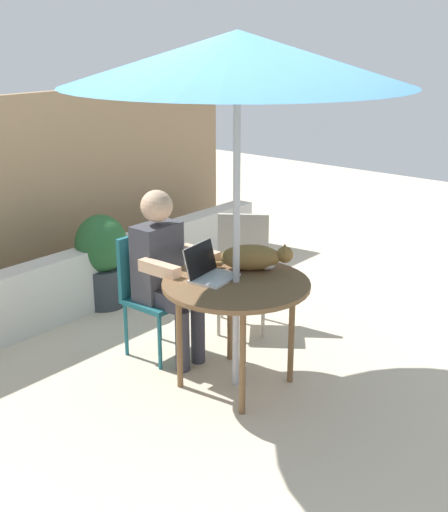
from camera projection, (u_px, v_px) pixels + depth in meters
name	position (u px, v px, depth m)	size (l,w,h in m)	color
ground_plane	(236.00, 384.00, 4.53)	(14.00, 14.00, 0.00)	beige
fence_back	(14.00, 201.00, 5.70)	(5.18, 0.08, 1.75)	#937756
planter_wall_low	(68.00, 286.00, 5.50)	(4.66, 0.20, 0.53)	beige
patio_table	(236.00, 291.00, 4.32)	(0.95, 0.95, 0.73)	brown
patio_umbrella	(237.00, 58.00, 3.86)	(2.06, 2.06, 2.25)	#B7B7BC
chair_occupied	(150.00, 285.00, 4.84)	(0.40, 0.40, 0.88)	#1E606B
chair_empty	(243.00, 262.00, 5.31)	(0.56, 0.56, 0.88)	#B2A899
person_seated	(165.00, 267.00, 4.69)	(0.48, 0.48, 1.22)	#3F3F47
laptop	(207.00, 268.00, 4.34)	(0.33, 0.29, 0.21)	silver
cat	(254.00, 258.00, 4.49)	(0.42, 0.55, 0.17)	olive
potted_plant_near_fence	(102.00, 258.00, 5.69)	(0.44, 0.44, 0.79)	#33383D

